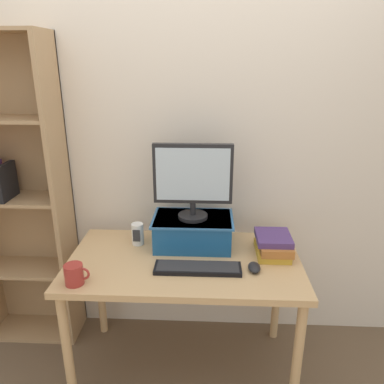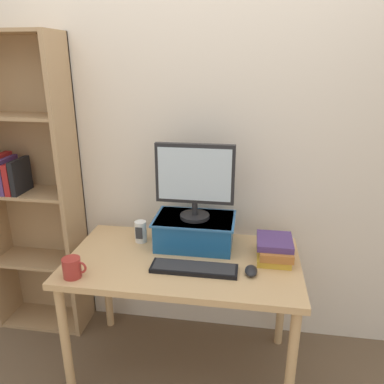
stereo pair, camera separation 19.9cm
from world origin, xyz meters
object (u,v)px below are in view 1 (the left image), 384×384
(riser_box, at_px, (193,230))
(book_stack, at_px, (273,244))
(bookshelf_unit, at_px, (15,196))
(computer_mouse, at_px, (254,267))
(coffee_mug, at_px, (74,274))
(keyboard, at_px, (198,268))
(desk, at_px, (184,273))
(desk_speaker, at_px, (138,234))
(computer_monitor, at_px, (193,178))

(riser_box, height_order, book_stack, riser_box)
(bookshelf_unit, height_order, book_stack, bookshelf_unit)
(computer_mouse, height_order, coffee_mug, coffee_mug)
(keyboard, height_order, coffee_mug, coffee_mug)
(bookshelf_unit, distance_m, keyboard, 1.24)
(keyboard, xyz_separation_m, computer_mouse, (0.29, 0.01, 0.01))
(book_stack, bearing_deg, riser_box, 169.52)
(desk, xyz_separation_m, bookshelf_unit, (-1.07, 0.31, 0.32))
(desk, distance_m, desk_speaker, 0.36)
(riser_box, height_order, coffee_mug, riser_box)
(bookshelf_unit, distance_m, desk_speaker, 0.82)
(computer_mouse, relative_size, desk_speaker, 0.81)
(riser_box, bearing_deg, desk, -102.97)
(keyboard, distance_m, computer_mouse, 0.29)
(computer_mouse, relative_size, book_stack, 0.39)
(coffee_mug, bearing_deg, bookshelf_unit, 134.00)
(computer_monitor, bearing_deg, book_stack, -10.30)
(computer_monitor, relative_size, coffee_mug, 3.54)
(bookshelf_unit, xyz_separation_m, riser_box, (1.11, -0.14, -0.14))
(keyboard, relative_size, book_stack, 1.68)
(riser_box, height_order, desk_speaker, riser_box)
(book_stack, bearing_deg, computer_monitor, 169.70)
(book_stack, relative_size, desk_speaker, 2.09)
(keyboard, distance_m, book_stack, 0.46)
(bookshelf_unit, bearing_deg, keyboard, -20.17)
(bookshelf_unit, height_order, keyboard, bookshelf_unit)
(computer_monitor, bearing_deg, keyboard, -82.20)
(coffee_mug, bearing_deg, computer_monitor, 38.07)
(riser_box, relative_size, computer_monitor, 1.05)
(desk, bearing_deg, desk_speaker, 149.85)
(desk, height_order, book_stack, book_stack)
(desk, bearing_deg, book_stack, 10.04)
(computer_monitor, height_order, computer_mouse, computer_monitor)
(keyboard, xyz_separation_m, coffee_mug, (-0.59, -0.15, 0.04))
(riser_box, distance_m, coffee_mug, 0.71)
(book_stack, distance_m, desk_speaker, 0.79)
(bookshelf_unit, bearing_deg, coffee_mug, -46.00)
(desk_speaker, bearing_deg, coffee_mug, -118.06)
(keyboard, height_order, desk_speaker, desk_speaker)
(book_stack, xyz_separation_m, coffee_mug, (-1.01, -0.35, -0.01))
(computer_monitor, bearing_deg, desk, -103.08)
(keyboard, bearing_deg, book_stack, 25.54)
(riser_box, distance_m, computer_mouse, 0.44)
(computer_monitor, bearing_deg, coffee_mug, -141.93)
(desk, relative_size, computer_mouse, 12.22)
(computer_mouse, xyz_separation_m, desk_speaker, (-0.66, 0.27, 0.05))
(keyboard, bearing_deg, computer_mouse, 2.35)
(coffee_mug, bearing_deg, computer_mouse, 10.52)
(desk, height_order, desk_speaker, desk_speaker)
(desk, bearing_deg, coffee_mug, -152.86)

